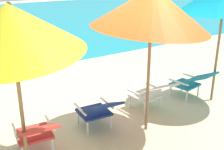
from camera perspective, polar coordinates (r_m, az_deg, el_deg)
The scene contains 8 objects.
ground_plane at distance 8.61m, azimuth -13.16°, elevation 1.96°, with size 40.00×40.00×0.00m, color beige.
swim_buoy at distance 11.70m, azimuth -13.99°, elevation 7.16°, with size 0.18×0.18×1.60m, color yellow.
lounge_chair_far_left at distance 4.36m, azimuth -15.13°, elevation -11.07°, with size 0.63×0.93×0.68m.
lounge_chair_near_left at distance 4.85m, azimuth -2.82°, elevation -6.99°, with size 0.61×0.92×0.68m.
lounge_chair_near_right at distance 5.55m, azimuth 8.07°, elevation -3.53°, with size 0.61×0.92×0.68m.
lounge_chair_far_right at distance 6.29m, azimuth 15.90°, elevation -1.21°, with size 0.65×0.94×0.68m.
beach_umbrella_left at distance 3.55m, azimuth -19.61°, elevation 8.75°, with size 2.35×2.32×2.37m.
beach_umbrella_center at distance 4.42m, azimuth 7.99°, elevation 13.21°, with size 2.65×2.65×2.48m.
Camera 1 is at (-2.85, -3.70, 2.62)m, focal length 45.36 mm.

